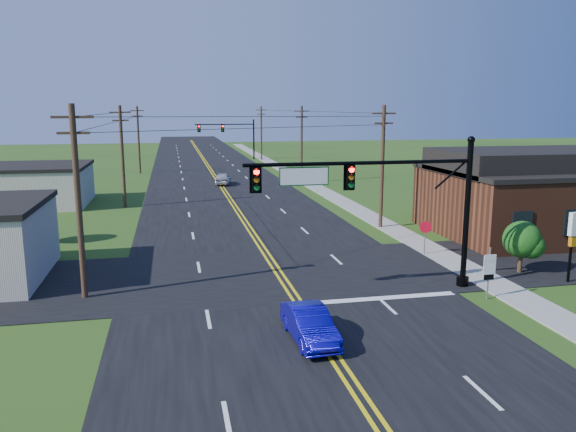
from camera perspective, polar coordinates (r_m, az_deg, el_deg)
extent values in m
plane|color=#254915|center=(19.54, 5.41, -15.91)|extent=(260.00, 260.00, 0.00)
cube|color=black|center=(67.40, -7.18, 3.38)|extent=(16.00, 220.00, 0.04)
cube|color=black|center=(30.40, -1.27, -5.85)|extent=(70.00, 10.00, 0.04)
cube|color=gray|center=(59.43, 3.77, 2.45)|extent=(2.00, 160.00, 0.08)
cylinder|color=black|center=(28.83, 17.68, 0.02)|extent=(0.28, 0.28, 7.20)
cylinder|color=black|center=(29.62, 17.31, -6.36)|extent=(0.60, 0.60, 0.50)
sphere|color=black|center=(28.40, 18.12, 7.37)|extent=(0.36, 0.36, 0.36)
cylinder|color=black|center=(26.19, 7.43, 5.36)|extent=(11.00, 0.18, 0.18)
cube|color=#045518|center=(25.50, 1.64, 4.05)|extent=(2.30, 0.06, 0.85)
cylinder|color=black|center=(97.78, -3.50, 7.89)|extent=(0.28, 0.28, 7.20)
cylinder|color=black|center=(98.01, -3.47, 5.94)|extent=(0.60, 0.60, 0.50)
sphere|color=black|center=(97.65, -3.52, 10.06)|extent=(0.36, 0.36, 0.36)
cylinder|color=black|center=(97.09, -6.47, 9.24)|extent=(10.00, 0.18, 0.18)
cube|color=#045518|center=(96.86, -8.37, 8.86)|extent=(2.30, 0.06, 0.85)
cube|color=#5B2D1A|center=(43.37, 24.07, 1.23)|extent=(14.00, 11.00, 4.40)
cube|color=black|center=(43.07, 24.32, 4.31)|extent=(14.20, 11.20, 0.30)
cube|color=beige|center=(56.77, -25.68, 2.68)|extent=(12.00, 9.00, 3.40)
cube|color=black|center=(56.57, -25.83, 4.53)|extent=(12.20, 9.20, 0.30)
cylinder|color=#312616|center=(27.30, -20.52, 1.17)|extent=(0.28, 0.28, 9.00)
cube|color=#312616|center=(26.96, -21.08, 9.36)|extent=(1.80, 0.12, 0.12)
cube|color=#312616|center=(26.98, -20.97, 7.88)|extent=(1.40, 0.12, 0.12)
cylinder|color=#312616|center=(51.97, -16.47, 5.76)|extent=(0.28, 0.28, 9.00)
cube|color=#312616|center=(51.80, -16.70, 10.05)|extent=(1.80, 0.12, 0.12)
cube|color=#312616|center=(51.81, -16.66, 9.28)|extent=(1.40, 0.12, 0.12)
cylinder|color=#312616|center=(78.85, -14.94, 7.47)|extent=(0.28, 0.28, 9.00)
cube|color=#312616|center=(78.74, -15.08, 10.30)|extent=(1.80, 0.12, 0.12)
cube|color=#312616|center=(78.74, -15.06, 9.79)|extent=(1.40, 0.12, 0.12)
cylinder|color=#312616|center=(41.68, 9.54, 4.87)|extent=(0.28, 0.28, 9.00)
cube|color=#312616|center=(41.46, 9.72, 10.24)|extent=(1.80, 0.12, 0.12)
cube|color=#312616|center=(41.47, 9.69, 9.27)|extent=(1.40, 0.12, 0.12)
cylinder|color=#312616|center=(66.49, 1.38, 7.24)|extent=(0.28, 0.28, 9.00)
cube|color=#312616|center=(66.35, 1.40, 10.61)|extent=(1.80, 0.12, 0.12)
cube|color=#312616|center=(66.36, 1.39, 10.00)|extent=(1.40, 0.12, 0.12)
cylinder|color=#312616|center=(95.91, -2.73, 8.38)|extent=(0.28, 0.28, 9.00)
cube|color=#312616|center=(95.81, -2.75, 10.71)|extent=(1.80, 0.12, 0.12)
cube|color=#312616|center=(95.82, -2.75, 10.29)|extent=(1.40, 0.12, 0.12)
cylinder|color=#312616|center=(48.28, 14.57, 1.20)|extent=(0.24, 0.24, 1.85)
sphere|color=#16400F|center=(48.04, 14.66, 3.18)|extent=(3.00, 3.00, 3.00)
cylinder|color=#312616|center=(32.90, 22.52, -4.24)|extent=(0.24, 0.24, 1.32)
sphere|color=#16400F|center=(32.63, 22.67, -2.21)|extent=(2.00, 2.00, 2.00)
cylinder|color=#312616|center=(40.40, -23.98, -1.48)|extent=(0.24, 0.24, 1.54)
sphere|color=#16400F|center=(40.15, -24.13, 0.47)|extent=(2.40, 2.40, 2.40)
imported|color=#0C0798|center=(21.81, 2.21, -11.04)|extent=(1.58, 4.01, 1.30)
imported|color=silver|center=(65.49, -6.64, 3.78)|extent=(2.32, 4.32, 1.40)
cylinder|color=slate|center=(27.78, 19.71, -5.51)|extent=(0.08, 0.08, 2.49)
cube|color=white|center=(27.56, 19.85, -4.06)|extent=(0.62, 0.05, 0.34)
cube|color=white|center=(27.67, 19.79, -4.97)|extent=(0.62, 0.05, 0.62)
cube|color=black|center=(27.80, 19.73, -5.87)|extent=(0.51, 0.05, 0.25)
cylinder|color=slate|center=(34.96, 13.74, -2.30)|extent=(0.08, 0.08, 1.97)
cylinder|color=red|center=(34.78, 13.81, -1.11)|extent=(0.72, 0.30, 0.75)
cylinder|color=black|center=(31.88, 26.81, -2.98)|extent=(0.16, 0.16, 3.57)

